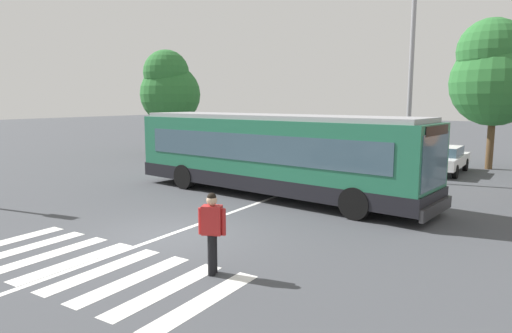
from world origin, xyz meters
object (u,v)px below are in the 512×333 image
at_px(pedestrian_crossing_street, 212,229).
at_px(twin_arm_street_lamp, 413,37).
at_px(parked_car_charcoal, 342,151).
at_px(parked_car_champagne, 292,149).
at_px(background_tree_left, 169,88).
at_px(parked_car_white, 443,158).
at_px(parked_car_teal, 388,154).
at_px(city_transit_bus, 272,154).
at_px(background_tree_right, 494,74).

distance_m(pedestrian_crossing_street, twin_arm_street_lamp, 14.24).
xyz_separation_m(pedestrian_crossing_street, parked_car_charcoal, (-3.83, 16.86, -0.20)).
relative_size(parked_car_champagne, background_tree_left, 0.66).
distance_m(parked_car_champagne, parked_car_white, 8.25).
bearing_deg(background_tree_left, parked_car_teal, 5.43).
distance_m(parked_car_white, twin_arm_street_lamp, 6.52).
xyz_separation_m(city_transit_bus, parked_car_charcoal, (-0.93, 9.47, -0.82)).
xyz_separation_m(parked_car_teal, twin_arm_street_lamp, (1.90, -3.70, 5.49)).
relative_size(pedestrian_crossing_street, parked_car_charcoal, 0.38).
distance_m(parked_car_champagne, twin_arm_street_lamp, 9.63).
distance_m(pedestrian_crossing_street, background_tree_left, 22.33).
distance_m(parked_car_teal, background_tree_left, 14.88).
bearing_deg(city_transit_bus, parked_car_teal, 80.38).
bearing_deg(background_tree_left, pedestrian_crossing_street, -44.82).
relative_size(parked_car_charcoal, background_tree_right, 0.59).
bearing_deg(background_tree_right, twin_arm_street_lamp, -113.75).
bearing_deg(parked_car_white, parked_car_champagne, -177.31).
xyz_separation_m(city_transit_bus, background_tree_right, (6.19, 11.89, 3.36)).
bearing_deg(parked_car_champagne, background_tree_right, 17.05).
relative_size(parked_car_champagne, twin_arm_street_lamp, 0.44).
height_order(parked_car_charcoal, background_tree_left, background_tree_left).
xyz_separation_m(twin_arm_street_lamp, background_tree_right, (2.67, 6.07, -1.32)).
height_order(parked_car_champagne, background_tree_left, background_tree_left).
distance_m(pedestrian_crossing_street, parked_car_charcoal, 17.29).
xyz_separation_m(parked_car_charcoal, parked_car_teal, (2.55, 0.05, 0.00)).
bearing_deg(parked_car_white, parked_car_teal, 173.73).
xyz_separation_m(city_transit_bus, twin_arm_street_lamp, (3.52, 5.82, 4.67)).
xyz_separation_m(parked_car_white, background_tree_right, (1.74, 2.68, 4.18)).
xyz_separation_m(parked_car_champagne, parked_car_teal, (5.41, 0.70, 0.00)).
xyz_separation_m(parked_car_champagne, background_tree_left, (-8.95, -0.67, 3.65)).
height_order(parked_car_champagne, twin_arm_street_lamp, twin_arm_street_lamp).
distance_m(parked_car_charcoal, background_tree_right, 8.60).
bearing_deg(parked_car_charcoal, parked_car_white, -2.77).
bearing_deg(twin_arm_street_lamp, pedestrian_crossing_street, -92.67).
bearing_deg(parked_car_charcoal, parked_car_teal, 1.14).
bearing_deg(parked_car_champagne, pedestrian_crossing_street, -67.55).
bearing_deg(background_tree_left, twin_arm_street_lamp, -8.18).
height_order(parked_car_charcoal, parked_car_white, same).
height_order(parked_car_charcoal, twin_arm_street_lamp, twin_arm_street_lamp).
distance_m(parked_car_charcoal, twin_arm_street_lamp, 7.96).
relative_size(pedestrian_crossing_street, background_tree_right, 0.22).
bearing_deg(background_tree_right, parked_car_white, -123.09).
height_order(city_transit_bus, parked_car_white, city_transit_bus).
xyz_separation_m(pedestrian_crossing_street, parked_car_champagne, (-6.70, 16.22, -0.20)).
bearing_deg(background_tree_right, parked_car_champagne, -162.95).
bearing_deg(city_transit_bus, parked_car_white, 64.26).
bearing_deg(pedestrian_crossing_street, background_tree_left, 135.18).
relative_size(parked_car_teal, parked_car_white, 1.01).
relative_size(pedestrian_crossing_street, parked_car_white, 0.38).
distance_m(parked_car_champagne, parked_car_charcoal, 2.94).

